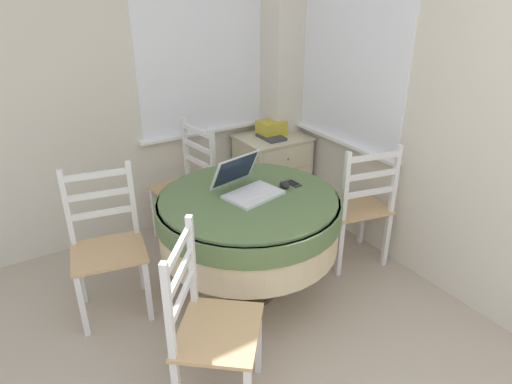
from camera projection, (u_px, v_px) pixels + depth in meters
name	position (u px, v px, depth m)	size (l,w,h in m)	color
corner_room_shell	(285.00, 97.00, 2.85)	(4.07, 4.79, 2.55)	beige
round_dining_table	(249.00, 218.00, 2.89)	(1.16, 1.16, 0.73)	#4C3D2D
laptop	(247.00, 186.00, 2.85)	(0.40, 0.41, 0.23)	silver
computer_mouse	(284.00, 185.00, 2.93)	(0.05, 0.08, 0.04)	black
cell_phone	(293.00, 183.00, 2.99)	(0.06, 0.12, 0.01)	#2D2D33
dining_chair_near_back_window	(188.00, 187.00, 3.60)	(0.44, 0.48, 0.95)	tan
dining_chair_near_right_window	(358.00, 207.00, 3.28)	(0.51, 0.47, 0.95)	tan
dining_chair_camera_near	(210.00, 328.00, 2.17)	(0.57, 0.58, 0.95)	tan
dining_chair_left_flank	(108.00, 247.00, 2.81)	(0.50, 0.46, 0.95)	tan
corner_cabinet	(272.00, 173.00, 4.11)	(0.58, 0.50, 0.70)	beige
storage_box	(271.00, 128.00, 3.96)	(0.22, 0.19, 0.13)	gold
book_on_cabinet	(271.00, 137.00, 3.91)	(0.16, 0.25, 0.02)	#3F3F44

